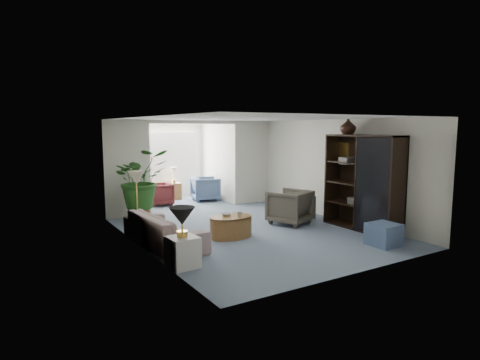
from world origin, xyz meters
TOP-DOWN VIEW (x-y plane):
  - floor at (0.00, 0.00)m, footprint 6.00×6.00m
  - sunroom_floor at (0.00, 4.10)m, footprint 2.60×2.60m
  - back_pier_left at (-1.90, 3.00)m, footprint 1.20×0.12m
  - back_pier_right at (1.90, 3.00)m, footprint 1.20×0.12m
  - back_header at (0.00, 3.00)m, footprint 2.60×0.12m
  - window_pane at (0.00, 5.18)m, footprint 2.20×0.02m
  - window_blinds at (0.00, 5.15)m, footprint 2.20×0.02m
  - framed_picture at (2.46, -0.10)m, footprint 0.04×0.50m
  - sofa at (-2.07, 0.07)m, footprint 1.01×2.22m
  - end_table at (-2.27, -1.28)m, footprint 0.50×0.50m
  - table_lamp at (-2.27, -1.28)m, footprint 0.44×0.44m
  - floor_lamp at (-2.28, 1.07)m, footprint 0.36×0.36m
  - coffee_table at (-0.64, -0.09)m, footprint 1.00×1.00m
  - coffee_bowl at (-0.69, 0.01)m, footprint 0.22×0.22m
  - coffee_cup at (-0.49, -0.19)m, footprint 0.11×0.11m
  - wingback_chair at (1.18, 0.24)m, footprint 1.15×1.16m
  - side_table_dark at (1.88, 0.54)m, footprint 0.48×0.39m
  - entertainment_cabinet at (2.23, -1.05)m, footprint 0.51×1.93m
  - cabinet_urn at (2.23, -0.55)m, footprint 0.36×0.36m
  - ottoman at (1.61, -2.18)m, footprint 0.55×0.55m
  - plant_pot at (-1.77, 2.35)m, footprint 0.40×0.40m
  - house_plant at (-1.77, 2.35)m, footprint 1.32×1.14m
  - sunroom_chair_blue at (0.86, 4.10)m, footprint 0.97×0.95m
  - sunroom_chair_maroon at (-0.64, 4.10)m, footprint 0.86×0.84m
  - sunroom_table at (0.11, 4.85)m, footprint 0.49×0.42m
  - shelf_clutter at (2.18, -0.90)m, footprint 0.30×0.83m

SIDE VIEW (x-z plane):
  - floor at x=0.00m, z-range 0.00..0.00m
  - sunroom_floor at x=0.00m, z-range 0.00..0.00m
  - plant_pot at x=-1.77m, z-range 0.00..0.32m
  - ottoman at x=1.61m, z-range 0.00..0.44m
  - coffee_table at x=-0.64m, z-range 0.00..0.45m
  - end_table at x=-2.27m, z-range 0.00..0.52m
  - sunroom_table at x=0.11m, z-range 0.00..0.53m
  - side_table_dark at x=1.88m, z-range 0.00..0.57m
  - sofa at x=-2.07m, z-range 0.00..0.63m
  - sunroom_chair_maroon at x=-0.64m, z-range 0.00..0.66m
  - sunroom_chair_blue at x=0.86m, z-range 0.00..0.75m
  - wingback_chair at x=1.18m, z-range 0.00..0.82m
  - coffee_bowl at x=-0.69m, z-range 0.45..0.50m
  - coffee_cup at x=-0.49m, z-range 0.45..0.55m
  - table_lamp at x=-2.27m, z-range 0.72..1.02m
  - house_plant at x=-1.77m, z-range 0.32..1.78m
  - entertainment_cabinet at x=2.23m, z-range 0.00..2.14m
  - shelf_clutter at x=2.18m, z-range 0.56..1.62m
  - back_pier_left at x=-1.90m, z-range 0.00..2.50m
  - back_pier_right at x=1.90m, z-range 0.00..2.50m
  - floor_lamp at x=-2.28m, z-range 1.11..1.39m
  - window_pane at x=0.00m, z-range 0.65..2.15m
  - window_blinds at x=0.00m, z-range 0.65..2.15m
  - framed_picture at x=2.46m, z-range 1.50..1.90m
  - cabinet_urn at x=2.23m, z-range 2.14..2.52m
  - back_header at x=0.00m, z-range 2.40..2.50m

